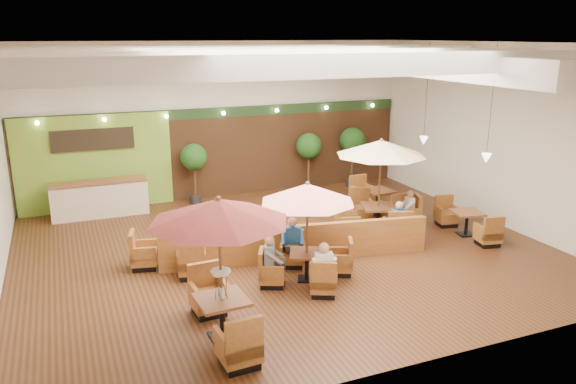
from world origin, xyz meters
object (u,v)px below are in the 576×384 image
table_4 (466,224)px  table_5 (377,202)px  topiary_0 (194,159)px  topiary_1 (309,148)px  topiary_2 (353,143)px  table_1 (307,213)px  service_counter (100,199)px  diner_4 (408,205)px  booth_divider (298,243)px  diner_3 (398,218)px  table_0 (219,232)px  diner_0 (323,264)px  diner_2 (272,256)px  table_2 (380,170)px  table_3 (173,247)px  diner_1 (292,238)px

table_4 → table_5: 3.10m
topiary_0 → topiary_1: bearing=-0.0°
topiary_2 → table_1: bearing=-125.5°
service_counter → diner_4: size_ratio=4.16×
booth_divider → diner_3: (3.09, 0.08, 0.27)m
table_0 → table_5: (6.90, 5.68, -1.78)m
table_1 → diner_4: 5.04m
service_counter → diner_0: diner_0 is taller
topiary_2 → table_5: bearing=-104.6°
table_4 → topiary_1: bearing=121.7°
booth_divider → diner_0: size_ratio=8.59×
booth_divider → diner_3: 3.10m
topiary_2 → diner_2: 9.52m
booth_divider → diner_0: (-0.26, -2.05, 0.28)m
table_5 → topiary_2: topiary_2 is taller
table_2 → table_4: table_2 is taller
booth_divider → table_0: (-2.87, -2.97, 1.68)m
diner_2 → topiary_0: bearing=-156.1°
table_0 → diner_4: (7.00, 4.10, -1.44)m
table_1 → topiary_0: (-0.99, 7.27, -0.10)m
service_counter → topiary_1: bearing=1.5°
topiary_0 → topiary_2: 6.17m
diner_2 → table_4: bearing=122.6°
booth_divider → topiary_1: size_ratio=3.21×
table_0 → diner_3: (5.96, 3.06, -1.41)m
table_2 → diner_2: bearing=-133.1°
topiary_1 → table_2: bearing=-89.9°
booth_divider → topiary_2: bearing=61.0°
table_3 → diner_1: table_3 is taller
topiary_1 → topiary_2: size_ratio=0.96×
booth_divider → table_4: 5.37m
table_4 → topiary_1: (-2.29, 6.19, 1.29)m
table_0 → diner_0: (2.61, 0.92, -1.40)m
service_counter → table_2: bearing=-32.4°
table_2 → table_3: size_ratio=1.08×
booth_divider → table_1: size_ratio=2.76×
table_1 → diner_4: (4.39, 2.29, -0.96)m
table_3 → booth_divider: bearing=-6.6°
service_counter → table_1: 8.28m
diner_1 → table_1: bearing=111.3°
table_2 → diner_0: bearing=-117.9°
service_counter → topiary_2: bearing=1.2°
table_5 → topiary_0: (-5.28, 3.40, 1.19)m
table_0 → diner_2: 2.87m
diner_3 → topiary_2: bearing=83.4°
diner_4 → service_counter: bearing=73.1°
table_0 → table_3: table_0 is taller
table_0 → table_2: 7.24m
topiary_1 → diner_2: size_ratio=2.73×
topiary_0 → table_1: bearing=-82.2°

